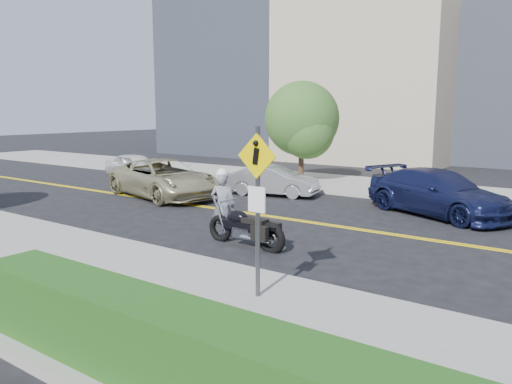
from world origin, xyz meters
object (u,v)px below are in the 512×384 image
at_px(pedestrian_sign, 257,196).
at_px(suv, 164,178).
at_px(parked_car_blue, 438,193).
at_px(motorcyclist, 223,204).
at_px(parked_car_silver, 273,181).
at_px(motorcycle, 245,218).
at_px(parked_car_white, 135,166).

relative_size(pedestrian_sign, suv, 0.55).
relative_size(pedestrian_sign, parked_car_blue, 0.58).
bearing_deg(parked_car_blue, suv, 130.35).
bearing_deg(motorcyclist, parked_car_silver, -87.76).
height_order(motorcycle, parked_car_white, motorcycle).
relative_size(suv, parked_car_silver, 1.47).
height_order(suv, parked_car_white, suv).
xyz_separation_m(suv, parked_car_silver, (3.32, 2.85, -0.15)).
bearing_deg(motorcyclist, parked_car_white, -51.67).
bearing_deg(motorcycle, pedestrian_sign, -46.82).
bearing_deg(pedestrian_sign, parked_car_silver, 122.29).
distance_m(pedestrian_sign, parked_car_white, 18.22).
relative_size(suv, parked_car_white, 1.49).
relative_size(pedestrian_sign, motorcyclist, 1.57).
height_order(suv, parked_car_silver, suv).
distance_m(parked_car_white, parked_car_silver, 8.85).
xyz_separation_m(motorcycle, parked_car_white, (-12.52, 7.29, -0.10)).
bearing_deg(parked_car_blue, parked_car_silver, 114.07).
bearing_deg(motorcycle, parked_car_silver, 121.77).
xyz_separation_m(motorcyclist, motorcycle, (0.97, -0.27, -0.23)).
relative_size(motorcyclist, parked_car_white, 0.53).
distance_m(pedestrian_sign, suv, 11.80).
distance_m(motorcyclist, parked_car_silver, 7.08).
bearing_deg(parked_car_white, suv, -120.07).
height_order(motorcycle, parked_car_blue, parked_car_blue).
xyz_separation_m(suv, parked_car_blue, (9.87, 2.81, -0.00)).
bearing_deg(suv, pedestrian_sign, -112.60).
height_order(pedestrian_sign, motorcycle, pedestrian_sign).
distance_m(suv, parked_car_white, 6.45).
bearing_deg(pedestrian_sign, motorcycle, 129.90).
height_order(pedestrian_sign, suv, pedestrian_sign).
height_order(motorcyclist, parked_car_silver, motorcyclist).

